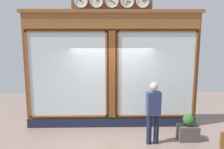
{
  "coord_description": "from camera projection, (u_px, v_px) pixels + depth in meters",
  "views": [
    {
      "loc": [
        0.17,
        7.24,
        3.03
      ],
      "look_at": [
        0.0,
        0.0,
        1.69
      ],
      "focal_mm": 38.56,
      "sensor_mm": 36.0,
      "label": 1
    }
  ],
  "objects": [
    {
      "name": "pedestrian",
      "position": [
        153.0,
        111.0,
        6.37
      ],
      "size": [
        0.38,
        0.26,
        1.69
      ],
      "color": "#191E38",
      "rests_on": "ground_plane"
    },
    {
      "name": "planter_box",
      "position": [
        188.0,
        133.0,
        6.7
      ],
      "size": [
        0.56,
        0.36,
        0.43
      ],
      "primitive_type": "cube",
      "color": "#4C4742",
      "rests_on": "ground_plane"
    },
    {
      "name": "planter_shrub",
      "position": [
        189.0,
        120.0,
        6.63
      ],
      "size": [
        0.33,
        0.33,
        0.33
      ],
      "primitive_type": "sphere",
      "color": "#285623",
      "rests_on": "planter_box"
    },
    {
      "name": "shop_facade",
      "position": [
        112.0,
        69.0,
        7.46
      ],
      "size": [
        5.44,
        0.42,
        4.14
      ],
      "color": "brown",
      "rests_on": "ground_plane"
    }
  ]
}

